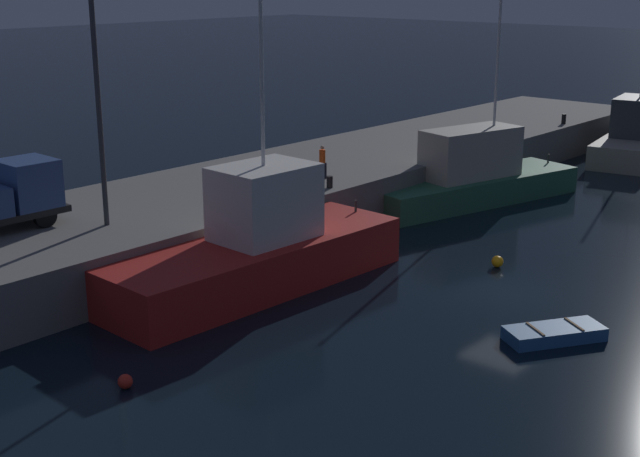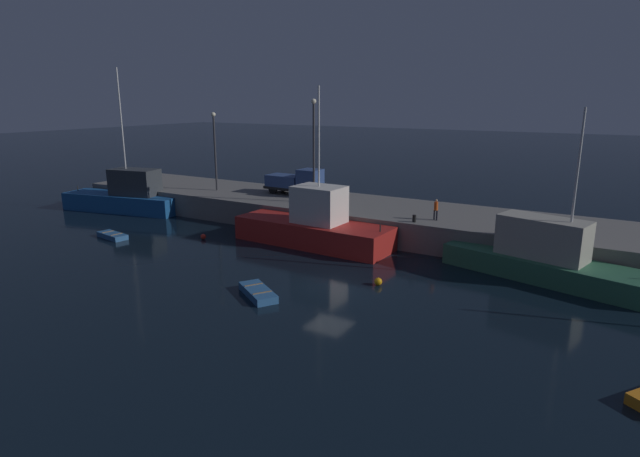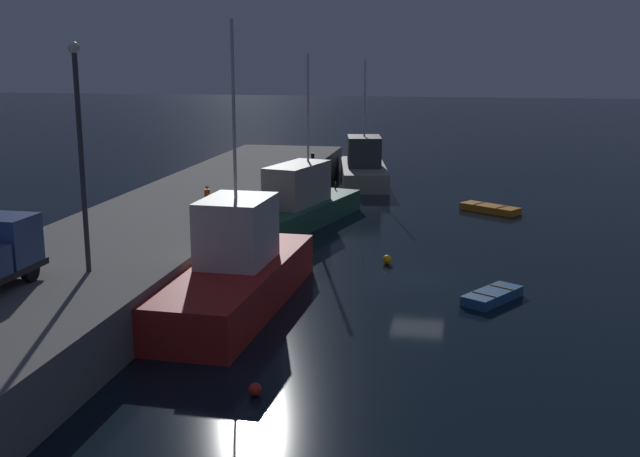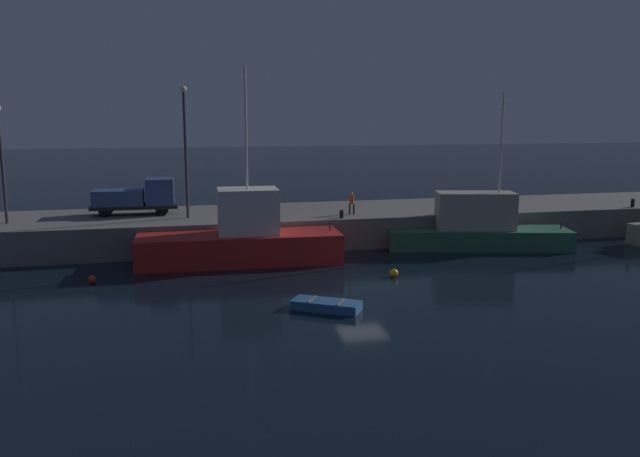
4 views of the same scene
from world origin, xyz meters
name	(u,v)px [view 4 (image 4 of 4)]	position (x,y,z in m)	size (l,w,h in m)	color
ground_plane	(362,288)	(0.00, 0.00, 0.00)	(320.00, 320.00, 0.00)	black
pier_quay	(308,225)	(0.00, 13.90, 1.08)	(69.31, 9.22, 2.15)	slate
fishing_trawler_red	(242,239)	(-5.59, 7.46, 1.47)	(12.65, 4.41, 11.94)	red
fishing_boat_blue	(477,228)	(10.73, 8.20, 1.37)	(12.85, 6.22, 10.56)	#2D6647
dinghy_red_small	(326,305)	(-2.80, -3.38, 0.22)	(3.39, 2.78, 0.48)	#2D6099
mooring_buoy_near	(394,273)	(2.41, 1.76, 0.24)	(0.48, 0.48, 0.48)	orange
mooring_buoy_mid	(92,279)	(-14.12, 4.25, 0.22)	(0.43, 0.43, 0.43)	red
lamp_post_west	(1,154)	(-20.21, 12.89, 6.61)	(0.44, 0.44, 7.59)	#38383D
lamp_post_east	(185,143)	(-8.68, 12.50, 7.26)	(0.44, 0.44, 8.85)	#38383D
utility_truck	(138,197)	(-12.05, 14.87, 3.38)	(6.00, 2.17, 2.52)	black
dockworker	(352,202)	(2.66, 11.40, 3.06)	(0.40, 0.40, 1.60)	black
bollard_west	(342,214)	(1.53, 9.97, 2.42)	(0.28, 0.28, 0.54)	black
bollard_central	(633,203)	(24.61, 10.04, 2.47)	(0.28, 0.28, 0.63)	black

